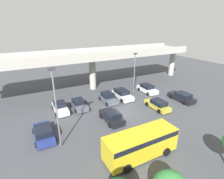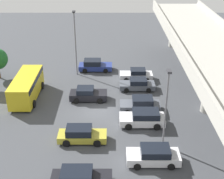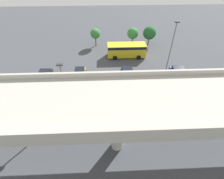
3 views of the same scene
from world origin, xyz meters
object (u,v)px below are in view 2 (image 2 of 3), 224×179
(parked_car_1, at_px, (136,75))
(parked_car_6, at_px, (81,135))
(parked_car_3, at_px, (88,94))
(parked_car_4, at_px, (141,104))
(parked_car_8, at_px, (80,179))
(shuttle_bus, at_px, (26,85))
(parked_car_7, at_px, (154,155))
(lamp_post_mid_lot, at_px, (166,103))
(parked_car_0, at_px, (95,65))
(lamp_post_near_aisle, at_px, (75,39))
(parked_car_5, at_px, (143,118))
(parked_car_2, at_px, (137,84))

(parked_car_1, height_order, parked_car_6, parked_car_6)
(parked_car_3, distance_m, parked_car_4, 6.50)
(parked_car_8, xyz_separation_m, shuttle_bus, (-14.56, -7.63, 0.89))
(parked_car_3, relative_size, parked_car_7, 0.95)
(parked_car_4, xyz_separation_m, parked_car_6, (5.69, -6.06, -0.02))
(parked_car_3, height_order, lamp_post_mid_lot, lamp_post_mid_lot)
(parked_car_1, relative_size, parked_car_7, 0.95)
(parked_car_0, relative_size, lamp_post_near_aisle, 0.53)
(parked_car_3, xyz_separation_m, parked_car_7, (11.22, 6.41, 0.01))
(shuttle_bus, xyz_separation_m, lamp_post_mid_lot, (9.38, 14.81, 2.89))
(shuttle_bus, bearing_deg, parked_car_0, 137.27)
(parked_car_1, xyz_separation_m, shuttle_bus, (5.07, -13.36, 0.90))
(parked_car_3, bearing_deg, parked_car_5, -41.45)
(parked_car_8, bearing_deg, parked_car_1, 73.72)
(parked_car_5, distance_m, lamp_post_mid_lot, 5.33)
(parked_car_8, bearing_deg, parked_car_3, 91.57)
(lamp_post_mid_lot, bearing_deg, parked_car_5, -156.33)
(parked_car_3, bearing_deg, parked_car_6, -90.32)
(parked_car_1, relative_size, parked_car_6, 0.94)
(parked_car_1, distance_m, lamp_post_near_aisle, 9.42)
(parked_car_3, bearing_deg, parked_car_7, -60.25)
(parked_car_1, relative_size, shuttle_bus, 0.57)
(lamp_post_near_aisle, bearing_deg, parked_car_6, 7.26)
(parked_car_3, bearing_deg, parked_car_0, 87.68)
(parked_car_0, distance_m, parked_car_1, 6.57)
(parked_car_1, bearing_deg, parked_car_5, 89.52)
(parked_car_1, xyz_separation_m, parked_car_7, (16.84, 0.29, 0.03))
(parked_car_4, distance_m, parked_car_5, 2.87)
(parked_car_1, relative_size, lamp_post_mid_lot, 0.57)
(parked_car_8, relative_size, shuttle_bus, 0.63)
(parked_car_1, distance_m, parked_car_8, 20.45)
(parked_car_0, distance_m, parked_car_2, 8.30)
(parked_car_6, bearing_deg, parked_car_4, 43.18)
(parked_car_4, bearing_deg, parked_car_2, -90.20)
(parked_car_4, relative_size, lamp_post_near_aisle, 0.50)
(parked_car_7, bearing_deg, parked_car_1, -89.01)
(parked_car_3, bearing_deg, parked_car_1, 42.59)
(parked_car_2, distance_m, parked_car_6, 12.47)
(parked_car_7, height_order, lamp_post_near_aisle, lamp_post_near_aisle)
(parked_car_0, height_order, parked_car_7, parked_car_0)
(parked_car_2, relative_size, parked_car_6, 0.96)
(parked_car_0, xyz_separation_m, parked_car_7, (20.00, 6.05, -0.01))
(parked_car_2, relative_size, shuttle_bus, 0.58)
(parked_car_0, bearing_deg, lamp_post_mid_lot, -67.75)
(parked_car_1, bearing_deg, shuttle_bus, 20.76)
(parked_car_5, bearing_deg, lamp_post_near_aisle, -57.62)
(parked_car_4, relative_size, shuttle_bus, 0.58)
(parked_car_7, bearing_deg, lamp_post_mid_lot, -115.76)
(parked_car_8, relative_size, lamp_post_near_aisle, 0.54)
(parked_car_3, bearing_deg, parked_car_8, -88.43)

